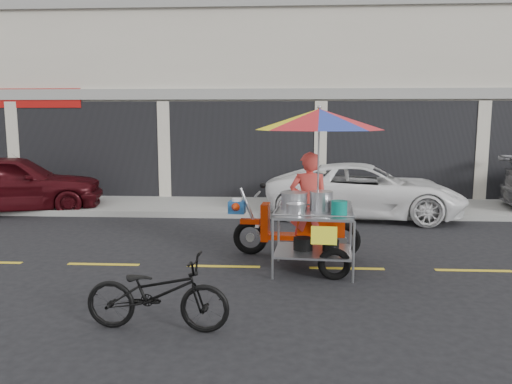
# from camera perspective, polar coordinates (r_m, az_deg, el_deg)

# --- Properties ---
(ground) EXTENTS (90.00, 90.00, 0.00)m
(ground) POSITION_cam_1_polar(r_m,az_deg,el_deg) (8.26, 10.32, -8.61)
(ground) COLOR black
(sidewalk) EXTENTS (45.00, 3.00, 0.15)m
(sidewalk) POSITION_cam_1_polar(r_m,az_deg,el_deg) (13.58, 7.52, -1.58)
(sidewalk) COLOR gray
(sidewalk) RESTS_ON ground
(shophouse_block) EXTENTS (36.00, 8.11, 10.40)m
(shophouse_block) POSITION_cam_1_polar(r_m,az_deg,el_deg) (18.92, 15.39, 13.60)
(shophouse_block) COLOR beige
(shophouse_block) RESTS_ON ground
(centerline) EXTENTS (42.00, 0.10, 0.01)m
(centerline) POSITION_cam_1_polar(r_m,az_deg,el_deg) (8.26, 10.32, -8.58)
(centerline) COLOR gold
(centerline) RESTS_ON ground
(maroon_sedan) EXTENTS (4.83, 3.11, 1.53)m
(maroon_sedan) POSITION_cam_1_polar(r_m,az_deg,el_deg) (14.25, -26.23, 0.91)
(maroon_sedan) COLOR #39080D
(maroon_sedan) RESTS_ON ground
(white_pickup) EXTENTS (5.03, 2.87, 1.32)m
(white_pickup) POSITION_cam_1_polar(r_m,az_deg,el_deg) (12.52, 12.30, 0.18)
(white_pickup) COLOR white
(white_pickup) RESTS_ON ground
(near_bicycle) EXTENTS (1.69, 0.67, 0.87)m
(near_bicycle) POSITION_cam_1_polar(r_m,az_deg,el_deg) (5.86, -11.21, -11.25)
(near_bicycle) COLOR black
(near_bicycle) RESTS_ON ground
(food_vendor_rig) EXTENTS (2.59, 2.22, 2.61)m
(food_vendor_rig) POSITION_cam_1_polar(r_m,az_deg,el_deg) (8.09, 6.54, 2.95)
(food_vendor_rig) COLOR black
(food_vendor_rig) RESTS_ON ground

